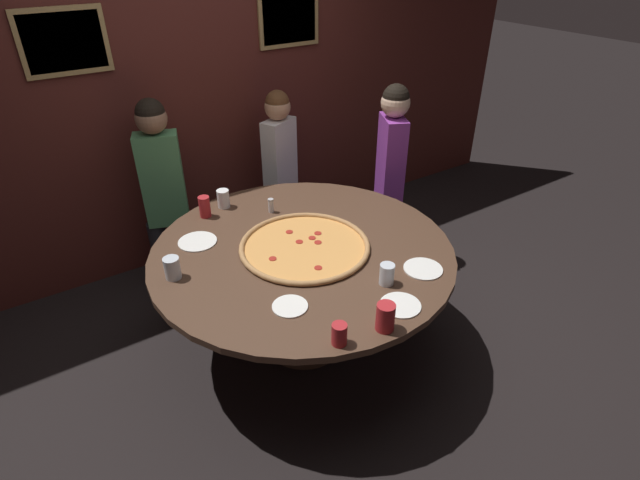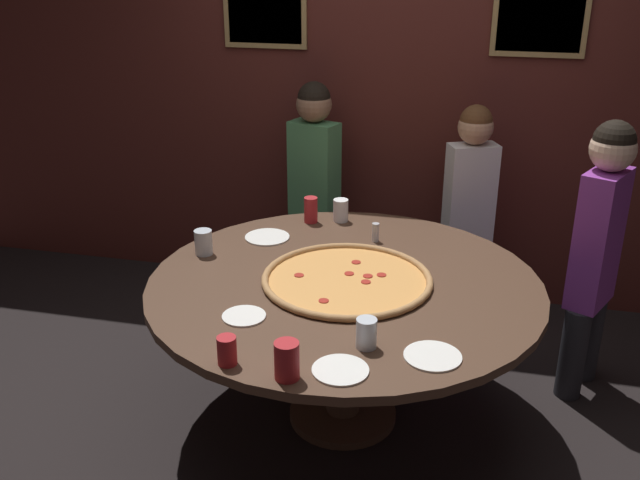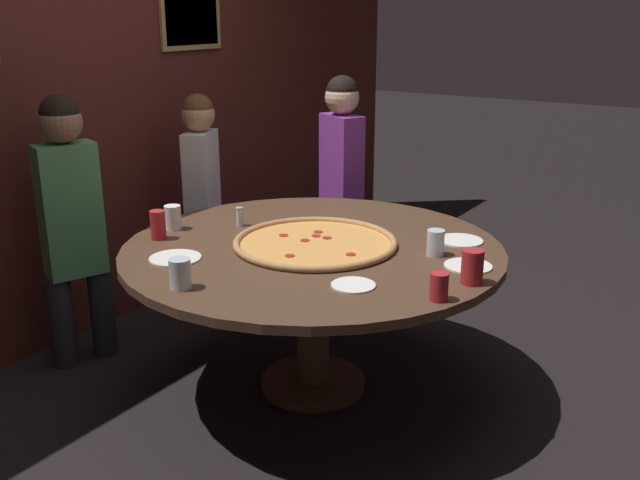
{
  "view_description": "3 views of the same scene",
  "coord_description": "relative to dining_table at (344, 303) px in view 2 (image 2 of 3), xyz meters",
  "views": [
    {
      "loc": [
        -1.27,
        -2.11,
        2.34
      ],
      "look_at": [
        0.06,
        -0.09,
        0.82
      ],
      "focal_mm": 28.0,
      "sensor_mm": 36.0,
      "label": 1
    },
    {
      "loc": [
        0.56,
        -2.84,
        2.16
      ],
      "look_at": [
        -0.09,
        -0.09,
        0.97
      ],
      "focal_mm": 40.0,
      "sensor_mm": 36.0,
      "label": 2
    },
    {
      "loc": [
        -2.62,
        -1.78,
        1.8
      ],
      "look_at": [
        -0.0,
        -0.04,
        0.78
      ],
      "focal_mm": 40.0,
      "sensor_mm": 36.0,
      "label": 3
    }
  ],
  "objects": [
    {
      "name": "back_wall",
      "position": [
        0.0,
        1.49,
        0.68
      ],
      "size": [
        6.4,
        0.08,
        2.6
      ],
      "color": "#4C1E19",
      "rests_on": "ground_plane"
    },
    {
      "name": "drink_cup_by_shaker",
      "position": [
        0.19,
        -0.54,
        0.17
      ],
      "size": [
        0.08,
        0.08,
        0.12
      ],
      "primitive_type": "cylinder",
      "color": "silver",
      "rests_on": "dining_table"
    },
    {
      "name": "drink_cup_centre_back",
      "position": [
        -0.17,
        0.73,
        0.17
      ],
      "size": [
        0.08,
        0.08,
        0.12
      ],
      "primitive_type": "cylinder",
      "color": "white",
      "rests_on": "dining_table"
    },
    {
      "name": "drink_cup_front_edge",
      "position": [
        -0.04,
        -0.8,
        0.18
      ],
      "size": [
        0.09,
        0.09,
        0.14
      ],
      "primitive_type": "cylinder",
      "color": "#B22328",
      "rests_on": "dining_table"
    },
    {
      "name": "drink_cup_far_right",
      "position": [
        -0.28,
        -0.77,
        0.17
      ],
      "size": [
        0.07,
        0.07,
        0.11
      ],
      "primitive_type": "cylinder",
      "color": "#B22328",
      "rests_on": "dining_table"
    },
    {
      "name": "white_plate_right_side",
      "position": [
        -0.49,
        0.4,
        0.11
      ],
      "size": [
        0.23,
        0.23,
        0.01
      ],
      "primitive_type": "cylinder",
      "color": "white",
      "rests_on": "dining_table"
    },
    {
      "name": "drink_cup_far_left",
      "position": [
        -0.73,
        0.14,
        0.17
      ],
      "size": [
        0.09,
        0.09,
        0.12
      ],
      "primitive_type": "cylinder",
      "color": "silver",
      "rests_on": "dining_table"
    },
    {
      "name": "diner_side_left",
      "position": [
        0.5,
        1.16,
        0.12
      ],
      "size": [
        0.35,
        0.24,
        1.33
      ],
      "rotation": [
        0.0,
        0.0,
        -2.73
      ],
      "color": "#232328",
      "rests_on": "ground_plane"
    },
    {
      "name": "white_plate_near_front",
      "position": [
        0.13,
        -0.72,
        0.11
      ],
      "size": [
        0.21,
        0.21,
        0.01
      ],
      "primitive_type": "cylinder",
      "color": "white",
      "rests_on": "dining_table"
    },
    {
      "name": "ground_plane",
      "position": [
        0.0,
        0.0,
        -0.63
      ],
      "size": [
        24.0,
        24.0,
        0.0
      ],
      "primitive_type": "plane",
      "color": "black"
    },
    {
      "name": "diner_far_left",
      "position": [
        1.14,
        0.55,
        0.17
      ],
      "size": [
        0.27,
        0.37,
        1.41
      ],
      "rotation": [
        0.0,
        0.0,
        -2.02
      ],
      "color": "#232328",
      "rests_on": "ground_plane"
    },
    {
      "name": "white_plate_beside_cup",
      "position": [
        0.44,
        -0.55,
        0.11
      ],
      "size": [
        0.22,
        0.22,
        0.01
      ],
      "primitive_type": "cylinder",
      "color": "white",
      "rests_on": "dining_table"
    },
    {
      "name": "dining_table",
      "position": [
        0.0,
        0.0,
        0.0
      ],
      "size": [
        1.79,
        1.79,
        0.74
      ],
      "color": "#4C3323",
      "rests_on": "ground_plane"
    },
    {
      "name": "white_plate_far_back",
      "position": [
        -0.33,
        -0.42,
        0.11
      ],
      "size": [
        0.18,
        0.18,
        0.01
      ],
      "primitive_type": "cylinder",
      "color": "white",
      "rests_on": "dining_table"
    },
    {
      "name": "giant_pizza",
      "position": [
        0.01,
        -0.01,
        0.12
      ],
      "size": [
        0.77,
        0.77,
        0.03
      ],
      "color": "#E0994C",
      "rests_on": "dining_table"
    },
    {
      "name": "condiment_shaker",
      "position": [
        0.06,
        0.49,
        0.16
      ],
      "size": [
        0.04,
        0.04,
        0.1
      ],
      "color": "silver",
      "rests_on": "dining_table"
    },
    {
      "name": "diner_side_right",
      "position": [
        -0.43,
        1.18,
        0.17
      ],
      "size": [
        0.37,
        0.25,
        1.41
      ],
      "rotation": [
        0.0,
        0.0,
        2.79
      ],
      "color": "#232328",
      "rests_on": "ground_plane"
    },
    {
      "name": "drink_cup_near_right",
      "position": [
        -0.33,
        0.67,
        0.18
      ],
      "size": [
        0.07,
        0.07,
        0.14
      ],
      "primitive_type": "cylinder",
      "color": "#B22328",
      "rests_on": "dining_table"
    }
  ]
}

